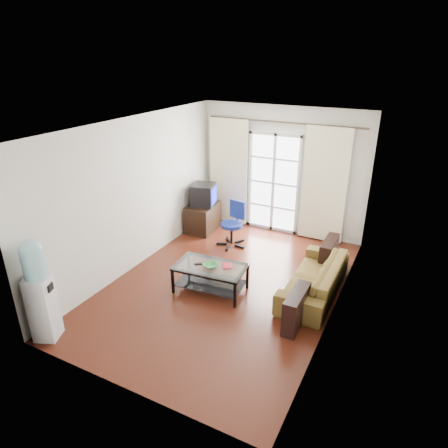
{
  "coord_description": "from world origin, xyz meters",
  "views": [
    {
      "loc": [
        2.64,
        -5.24,
        3.69
      ],
      "look_at": [
        -0.22,
        0.35,
        0.95
      ],
      "focal_mm": 32.0,
      "sensor_mm": 36.0,
      "label": 1
    }
  ],
  "objects_px": {
    "tv_stand": "(203,217)",
    "sofa": "(314,278)",
    "coffee_table": "(210,275)",
    "task_chair": "(232,232)",
    "water_cooler": "(39,289)",
    "crt_tv": "(203,194)"
  },
  "relations": [
    {
      "from": "task_chair",
      "to": "water_cooler",
      "type": "xyz_separation_m",
      "value": [
        -1.01,
        -3.79,
        0.52
      ]
    },
    {
      "from": "coffee_table",
      "to": "task_chair",
      "type": "xyz_separation_m",
      "value": [
        -0.44,
        1.72,
        -0.03
      ]
    },
    {
      "from": "task_chair",
      "to": "crt_tv",
      "type": "bearing_deg",
      "value": 167.57
    },
    {
      "from": "sofa",
      "to": "task_chair",
      "type": "height_order",
      "value": "task_chair"
    },
    {
      "from": "task_chair",
      "to": "tv_stand",
      "type": "bearing_deg",
      "value": 167.93
    },
    {
      "from": "tv_stand",
      "to": "water_cooler",
      "type": "distance_m",
      "value": 4.19
    },
    {
      "from": "coffee_table",
      "to": "crt_tv",
      "type": "height_order",
      "value": "crt_tv"
    },
    {
      "from": "coffee_table",
      "to": "water_cooler",
      "type": "height_order",
      "value": "water_cooler"
    },
    {
      "from": "tv_stand",
      "to": "sofa",
      "type": "bearing_deg",
      "value": -29.52
    },
    {
      "from": "tv_stand",
      "to": "water_cooler",
      "type": "xyz_separation_m",
      "value": [
        -0.1,
        -4.16,
        0.49
      ]
    },
    {
      "from": "coffee_table",
      "to": "tv_stand",
      "type": "height_order",
      "value": "tv_stand"
    },
    {
      "from": "sofa",
      "to": "crt_tv",
      "type": "distance_m",
      "value": 3.24
    },
    {
      "from": "tv_stand",
      "to": "coffee_table",
      "type": "bearing_deg",
      "value": -61.58
    },
    {
      "from": "crt_tv",
      "to": "tv_stand",
      "type": "bearing_deg",
      "value": -113.21
    },
    {
      "from": "sofa",
      "to": "water_cooler",
      "type": "xyz_separation_m",
      "value": [
        -2.99,
        -2.8,
        0.51
      ]
    },
    {
      "from": "task_chair",
      "to": "coffee_table",
      "type": "bearing_deg",
      "value": -65.78
    },
    {
      "from": "sofa",
      "to": "crt_tv",
      "type": "relative_size",
      "value": 3.15
    },
    {
      "from": "coffee_table",
      "to": "task_chair",
      "type": "height_order",
      "value": "task_chair"
    },
    {
      "from": "sofa",
      "to": "task_chair",
      "type": "relative_size",
      "value": 2.07
    },
    {
      "from": "sofa",
      "to": "water_cooler",
      "type": "bearing_deg",
      "value": -46.74
    },
    {
      "from": "tv_stand",
      "to": "crt_tv",
      "type": "distance_m",
      "value": 0.53
    },
    {
      "from": "sofa",
      "to": "crt_tv",
      "type": "xyz_separation_m",
      "value": [
        -2.88,
        1.36,
        0.55
      ]
    }
  ]
}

